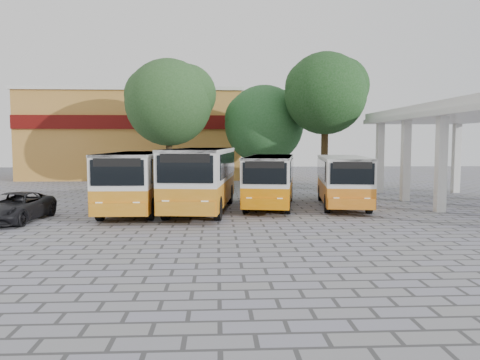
{
  "coord_description": "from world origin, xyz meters",
  "views": [
    {
      "loc": [
        -3.17,
        -20.63,
        3.44
      ],
      "look_at": [
        -1.99,
        3.33,
        1.5
      ],
      "focal_mm": 35.0,
      "sensor_mm": 36.0,
      "label": 1
    }
  ],
  "objects": [
    {
      "name": "bus_centre_left",
      "position": [
        -3.97,
        2.67,
        1.81
      ],
      "size": [
        3.63,
        8.92,
        3.12
      ],
      "rotation": [
        0.0,
        0.0,
        -0.12
      ],
      "color": "#C47816",
      "rests_on": "ground"
    },
    {
      "name": "shophouse_block",
      "position": [
        -11.0,
        25.99,
        4.16
      ],
      "size": [
        20.4,
        10.4,
        8.3
      ],
      "color": "#B67D32",
      "rests_on": "ground"
    },
    {
      "name": "bus_far_left",
      "position": [
        -7.19,
        2.6,
        1.7
      ],
      "size": [
        2.58,
        8.15,
        2.93
      ],
      "rotation": [
        0.0,
        0.0,
        -0.01
      ],
      "color": "orange",
      "rests_on": "ground"
    },
    {
      "name": "tree_right",
      "position": [
        4.66,
        12.83,
        7.1
      ],
      "size": [
        6.16,
        5.87,
        9.85
      ],
      "color": "#3B2A13",
      "rests_on": "ground"
    },
    {
      "name": "tree_middle",
      "position": [
        0.62,
        16.31,
        5.03
      ],
      "size": [
        6.5,
        6.19,
        7.92
      ],
      "color": "#312113",
      "rests_on": "ground"
    },
    {
      "name": "ground",
      "position": [
        0.0,
        0.0,
        0.0
      ],
      "size": [
        90.0,
        90.0,
        0.0
      ],
      "primitive_type": "plane",
      "color": "gray",
      "rests_on": "ground"
    },
    {
      "name": "parked_car",
      "position": [
        -11.97,
        -0.05,
        0.63
      ],
      "size": [
        2.4,
        4.64,
        1.25
      ],
      "primitive_type": "imported",
      "rotation": [
        0.0,
        0.0,
        -0.07
      ],
      "color": "black",
      "rests_on": "ground"
    },
    {
      "name": "terminal_shelter",
      "position": [
        10.5,
        4.0,
        4.91
      ],
      "size": [
        6.8,
        15.8,
        5.4
      ],
      "color": "silver",
      "rests_on": "ground"
    },
    {
      "name": "bus_far_right",
      "position": [
        3.54,
        3.94,
        1.55
      ],
      "size": [
        3.36,
        7.7,
        2.67
      ],
      "rotation": [
        0.0,
        0.0,
        -0.15
      ],
      "color": "#C66A14",
      "rests_on": "ground"
    },
    {
      "name": "bus_centre_right",
      "position": [
        -0.35,
        4.05,
        1.57
      ],
      "size": [
        3.59,
        7.84,
        2.71
      ],
      "rotation": [
        0.0,
        0.0,
        -0.18
      ],
      "color": "#CF7102",
      "rests_on": "ground"
    },
    {
      "name": "tree_left",
      "position": [
        -6.7,
        14.97,
        6.62
      ],
      "size": [
        6.81,
        6.49,
        9.66
      ],
      "color": "#342613",
      "rests_on": "ground"
    }
  ]
}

